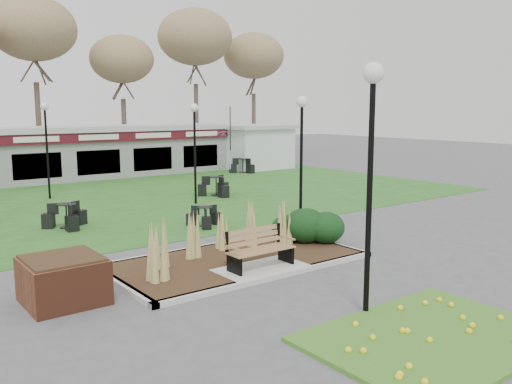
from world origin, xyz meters
TOP-DOWN VIEW (x-y plane):
  - ground at (0.00, 0.00)m, footprint 100.00×100.00m
  - lawn at (0.00, 12.00)m, footprint 34.00×16.00m
  - flower_bed at (0.00, -4.60)m, footprint 4.20×3.00m
  - planting_bed at (1.27, 1.35)m, footprint 6.75×3.40m
  - park_bench at (0.00, 0.25)m, footprint 1.70×0.66m
  - brick_planter at (-4.40, 1.00)m, footprint 1.50×1.50m
  - food_pavilion at (0.00, 19.96)m, footprint 24.60×3.40m
  - service_hut at (13.50, 18.00)m, footprint 4.40×3.40m
  - lamp_post_near_left at (-0.04, -3.15)m, footprint 0.39×0.39m
  - lamp_post_near_right at (4.00, 3.20)m, footprint 0.35×0.35m
  - lamp_post_mid_right at (-0.79, 14.02)m, footprint 0.34×0.34m
  - lamp_post_far_right at (3.60, 9.15)m, footprint 0.34×0.34m
  - bistro_set_a at (-2.10, 7.81)m, footprint 1.50×1.33m
  - bistro_set_b at (1.63, 5.28)m, footprint 1.10×1.22m
  - bistro_set_c at (5.38, 10.34)m, footprint 1.60×1.43m
  - bistro_set_d at (11.48, 16.73)m, footprint 1.59×1.51m
  - patio_umbrella at (8.00, 13.00)m, footprint 2.93×2.96m

SIDE VIEW (x-z plane):
  - ground at x=0.00m, z-range 0.00..0.00m
  - lawn at x=0.00m, z-range 0.00..0.02m
  - flower_bed at x=0.00m, z-range -0.01..0.15m
  - bistro_set_b at x=1.63m, z-range -0.09..0.56m
  - bistro_set_a at x=-2.10m, z-range -0.11..0.68m
  - bistro_set_c at x=5.38m, z-range -0.12..0.73m
  - bistro_set_d at x=11.48m, z-range -0.12..0.73m
  - planting_bed at x=1.27m, z-range -0.27..1.00m
  - brick_planter at x=-4.40m, z-range 0.00..0.95m
  - park_bench at x=0.00m, z-range 0.12..1.05m
  - service_hut at x=13.50m, z-range 0.04..2.86m
  - food_pavilion at x=0.00m, z-range 0.03..2.93m
  - patio_umbrella at x=8.00m, z-range 0.38..3.24m
  - lamp_post_far_right at x=3.60m, z-range 0.93..5.01m
  - lamp_post_mid_right at x=-0.79m, z-range 0.95..5.08m
  - lamp_post_near_right at x=4.00m, z-range 0.98..5.25m
  - lamp_post_near_left at x=-0.04m, z-range 1.08..5.79m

